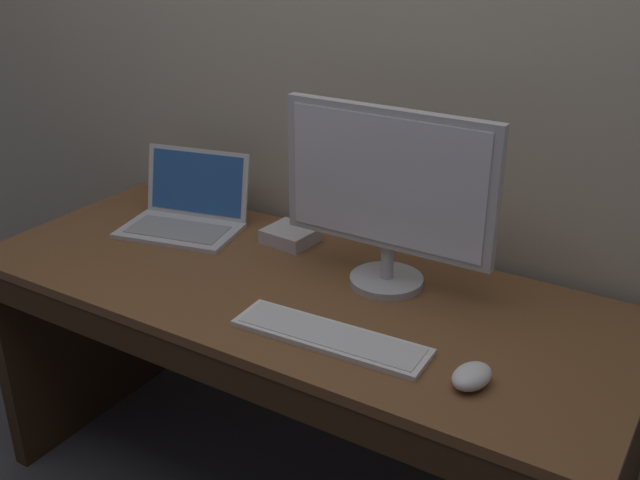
% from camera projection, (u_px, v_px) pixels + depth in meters
% --- Properties ---
extents(desk, '(1.70, 0.68, 0.73)m').
position_uv_depth(desk, '(291.00, 360.00, 1.96)').
color(desk, brown).
rests_on(desk, ground).
extents(laptop_silver, '(0.38, 0.32, 0.21)m').
position_uv_depth(laptop_silver, '(186.00, 213.00, 2.19)').
color(laptop_silver, silver).
rests_on(laptop_silver, desk).
extents(external_monitor, '(0.54, 0.19, 0.46)m').
position_uv_depth(external_monitor, '(387.00, 192.00, 1.76)').
color(external_monitor, '#B7B7BC').
rests_on(external_monitor, desk).
extents(wired_keyboard, '(0.46, 0.14, 0.01)m').
position_uv_depth(wired_keyboard, '(330.00, 337.00, 1.63)').
color(wired_keyboard, white).
rests_on(wired_keyboard, desk).
extents(computer_mouse, '(0.09, 0.11, 0.04)m').
position_uv_depth(computer_mouse, '(472.00, 376.00, 1.47)').
color(computer_mouse, white).
rests_on(computer_mouse, desk).
extents(external_drive_box, '(0.14, 0.13, 0.04)m').
position_uv_depth(external_drive_box, '(290.00, 235.00, 2.10)').
color(external_drive_box, silver).
rests_on(external_drive_box, desk).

